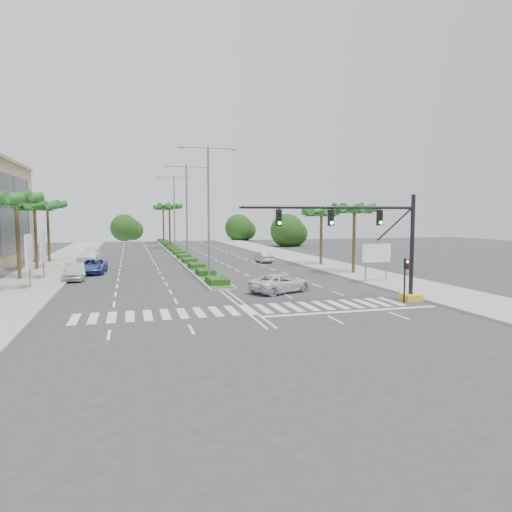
{
  "coord_description": "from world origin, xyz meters",
  "views": [
    {
      "loc": [
        -6.93,
        -26.8,
        5.75
      ],
      "look_at": [
        1.49,
        3.45,
        3.0
      ],
      "focal_mm": 32.0,
      "sensor_mm": 36.0,
      "label": 1
    }
  ],
  "objects": [
    {
      "name": "ground",
      "position": [
        0.0,
        0.0,
        0.0
      ],
      "size": [
        160.0,
        160.0,
        0.0
      ],
      "primitive_type": "plane",
      "color": "#333335",
      "rests_on": "ground"
    },
    {
      "name": "footpath_right",
      "position": [
        15.2,
        20.0,
        0.07
      ],
      "size": [
        6.0,
        120.0,
        0.15
      ],
      "primitive_type": "cube",
      "color": "gray",
      "rests_on": "ground"
    },
    {
      "name": "footpath_left",
      "position": [
        -15.2,
        20.0,
        0.07
      ],
      "size": [
        6.0,
        120.0,
        0.15
      ],
      "primitive_type": "cube",
      "color": "gray",
      "rests_on": "ground"
    },
    {
      "name": "median",
      "position": [
        0.0,
        45.0,
        0.1
      ],
      "size": [
        2.2,
        75.0,
        0.2
      ],
      "primitive_type": "cube",
      "color": "gray",
      "rests_on": "ground"
    },
    {
      "name": "median_grass",
      "position": [
        0.0,
        45.0,
        0.22
      ],
      "size": [
        1.8,
        75.0,
        0.04
      ],
      "primitive_type": "cube",
      "color": "#34591E",
      "rests_on": "median"
    },
    {
      "name": "signal_gantry",
      "position": [
        9.27,
        -0.0,
        3.46
      ],
      "size": [
        12.6,
        1.2,
        7.2
      ],
      "color": "gold",
      "rests_on": "ground"
    },
    {
      "name": "pedestrian_signal",
      "position": [
        10.6,
        -0.68,
        2.04
      ],
      "size": [
        0.28,
        0.36,
        3.0
      ],
      "color": "black",
      "rests_on": "ground"
    },
    {
      "name": "direction_sign",
      "position": [
        13.5,
        7.99,
        2.45
      ],
      "size": [
        2.7,
        0.11,
        3.4
      ],
      "color": "slate",
      "rests_on": "ground"
    },
    {
      "name": "billboard_near",
      "position": [
        -14.5,
        12.0,
        2.96
      ],
      "size": [
        0.18,
        2.1,
        4.35
      ],
      "color": "slate",
      "rests_on": "ground"
    },
    {
      "name": "billboard_far",
      "position": [
        -14.5,
        18.0,
        2.96
      ],
      "size": [
        0.18,
        2.1,
        4.35
      ],
      "color": "slate",
      "rests_on": "ground"
    },
    {
      "name": "palm_left_mid",
      "position": [
        -16.5,
        18.0,
        7.08
      ],
      "size": [
        4.57,
        4.68,
        7.95
      ],
      "color": "brown",
      "rests_on": "ground"
    },
    {
      "name": "palm_left_far",
      "position": [
        -16.5,
        26.0,
        6.5
      ],
      "size": [
        4.57,
        4.68,
        7.35
      ],
      "color": "brown",
      "rests_on": "ground"
    },
    {
      "name": "palm_left_end",
      "position": [
        -16.5,
        34.0,
        6.88
      ],
      "size": [
        4.57,
        4.68,
        7.75
      ],
      "color": "brown",
      "rests_on": "ground"
    },
    {
      "name": "palm_right_near",
      "position": [
        14.5,
        14.0,
        6.2
      ],
      "size": [
        4.57,
        4.68,
        7.05
      ],
      "color": "brown",
      "rests_on": "ground"
    },
    {
      "name": "palm_right_far",
      "position": [
        14.5,
        22.0,
        5.91
      ],
      "size": [
        4.57,
        4.68,
        6.75
      ],
      "color": "brown",
      "rests_on": "ground"
    },
    {
      "name": "palm_median_a",
      "position": [
        0.0,
        55.0,
        7.17
      ],
      "size": [
        4.57,
        4.68,
        8.05
      ],
      "color": "brown",
      "rests_on": "ground"
    },
    {
      "name": "palm_median_b",
      "position": [
        0.0,
        70.0,
        7.17
      ],
      "size": [
        4.57,
        4.68,
        8.05
      ],
      "color": "brown",
      "rests_on": "ground"
    },
    {
      "name": "streetlight_near",
      "position": [
        0.0,
        14.0,
        6.81
      ],
      "size": [
        5.1,
        0.25,
        12.0
      ],
      "color": "slate",
      "rests_on": "ground"
    },
    {
      "name": "streetlight_mid",
      "position": [
        0.0,
        30.0,
        6.81
      ],
      "size": [
        5.1,
        0.25,
        12.0
      ],
      "color": "slate",
      "rests_on": "ground"
    },
    {
      "name": "streetlight_far",
      "position": [
        0.0,
        46.0,
        6.81
      ],
      "size": [
        5.1,
        0.25,
        12.0
      ],
      "color": "slate",
      "rests_on": "ground"
    },
    {
      "name": "car_parked_a",
      "position": [
        -11.8,
        16.73,
        0.76
      ],
      "size": [
        1.83,
        4.47,
        1.52
      ],
      "primitive_type": "imported",
      "rotation": [
        0.0,
        0.0,
        0.01
      ],
      "color": "silver",
      "rests_on": "ground"
    },
    {
      "name": "car_parked_b",
      "position": [
        -11.8,
        17.57,
        0.75
      ],
      "size": [
        2.06,
        4.7,
        1.5
      ],
      "primitive_type": "imported",
      "rotation": [
        0.0,
        0.0,
        0.11
      ],
      "color": "#B6B6BB",
      "rests_on": "ground"
    },
    {
      "name": "car_parked_c",
      "position": [
        -10.53,
        21.38,
        0.72
      ],
      "size": [
        2.73,
        5.35,
        1.45
      ],
      "primitive_type": "imported",
      "rotation": [
        0.0,
        0.0,
        -0.06
      ],
      "color": "#304893",
      "rests_on": "ground"
    },
    {
      "name": "car_parked_d",
      "position": [
        -11.8,
        33.4,
        0.82
      ],
      "size": [
        2.79,
        5.83,
        1.64
      ],
      "primitive_type": "imported",
      "rotation": [
        0.0,
        0.0,
        -0.09
      ],
      "color": "white",
      "rests_on": "ground"
    },
    {
      "name": "car_crossing",
      "position": [
        4.03,
        5.56,
        0.7
      ],
      "size": [
        5.55,
        4.18,
        1.4
      ],
      "primitive_type": "imported",
      "rotation": [
        0.0,
        0.0,
        1.99
      ],
      "color": "silver",
      "rests_on": "ground"
    },
    {
      "name": "car_right",
      "position": [
        9.2,
        27.58,
        0.66
      ],
      "size": [
        1.46,
        4.04,
        1.32
      ],
      "primitive_type": "imported",
      "rotation": [
        0.0,
        0.0,
        3.16
      ],
      "color": "#B3B4B9",
      "rests_on": "ground"
    }
  ]
}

